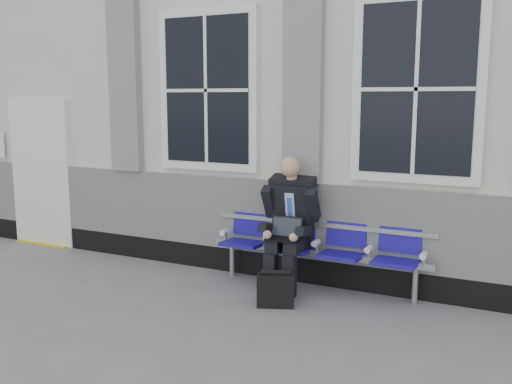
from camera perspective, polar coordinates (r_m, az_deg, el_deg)
The scene contains 5 objects.
ground at distance 5.33m, azimuth 7.93°, elevation -14.66°, with size 70.00×70.00×0.00m, color slate.
station_building at distance 8.25m, azimuth 15.81°, elevation 9.48°, with size 14.40×4.40×4.49m.
bench at distance 6.53m, azimuth 6.23°, elevation -4.93°, with size 2.60×0.47×0.91m.
businessman at distance 6.44m, azimuth 3.40°, elevation -2.73°, with size 0.64×0.86×1.52m.
briefcase at distance 6.04m, azimuth 1.97°, elevation -9.73°, with size 0.42×0.29×0.40m.
Camera 1 is at (1.47, -4.64, 2.17)m, focal length 40.00 mm.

